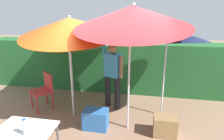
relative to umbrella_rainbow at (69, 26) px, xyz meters
name	(u,v)px	position (x,y,z in m)	size (l,w,h in m)	color
ground_plane	(110,122)	(0.85, -0.13, -2.03)	(24.00, 24.00, 0.00)	#937056
hedge_row	(121,66)	(0.85, 1.69, -1.30)	(8.00, 0.70, 1.45)	#23602D
umbrella_rainbow	(69,26)	(0.00, 0.00, 0.00)	(2.02, 2.04, 2.35)	silver
umbrella_orange	(132,16)	(1.29, -0.28, 0.22)	(2.10, 2.12, 2.60)	silver
umbrella_yellow	(167,35)	(1.96, 0.37, -0.17)	(1.71, 1.72, 2.15)	silver
umbrella_navy	(70,38)	(-0.40, 0.98, -0.39)	(2.02, 2.02, 1.86)	silver
person_vendor	(112,72)	(0.80, 0.55, -1.09)	(0.55, 0.33, 1.88)	black
chair_plastic	(44,89)	(-0.84, 0.21, -1.52)	(0.62, 0.62, 0.89)	#B72D2D
cooler_box	(96,119)	(0.61, -0.41, -1.82)	(0.49, 0.32, 0.41)	#2D6BB7
crate_cardboard	(165,126)	(2.00, -0.40, -1.83)	(0.44, 0.32, 0.40)	#9E7A4C
folding_table	(25,136)	(-0.06, -1.72, -1.35)	(0.80, 0.60, 0.77)	#4C4C51
bottle_water	(25,127)	(0.03, -1.81, -1.14)	(0.07, 0.07, 0.24)	silver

